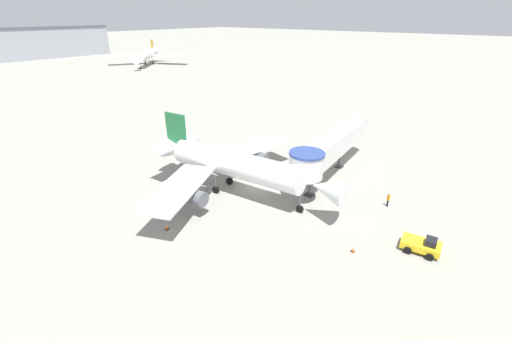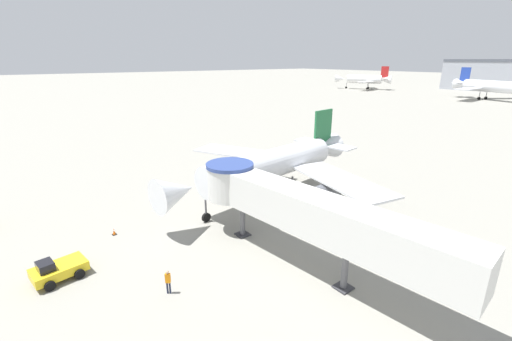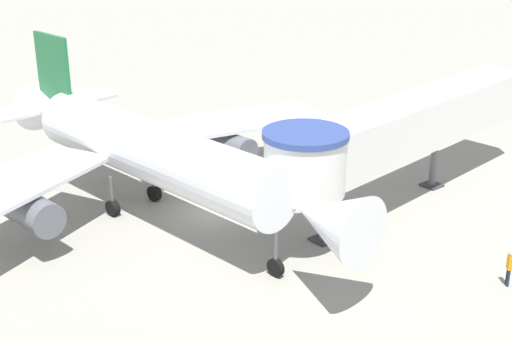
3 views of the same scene
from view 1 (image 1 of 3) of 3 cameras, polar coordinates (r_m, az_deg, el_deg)
name	(u,v)px [view 1 (image 1 of 3)]	position (r m, az deg, el deg)	size (l,w,h in m)	color
ground_plane	(257,187)	(44.39, 0.17, -2.75)	(800.00, 800.00, 0.00)	gray
main_airplane	(232,164)	(41.76, -4.06, 1.03)	(27.23, 25.90, 8.78)	silver
jet_bridge	(330,147)	(45.96, 12.28, 3.86)	(21.61, 5.54, 6.23)	silver
pushback_tug_yellow	(422,245)	(36.36, 25.91, -11.07)	(2.68, 3.67, 1.61)	yellow
traffic_cone_near_nose	(353,249)	(34.28, 15.84, -12.49)	(0.36, 0.36, 0.60)	black
traffic_cone_port_wing	(167,227)	(37.14, -14.62, -9.04)	(0.43, 0.43, 0.71)	black
ground_crew_marshaller	(388,199)	(42.48, 21.19, -4.41)	(0.36, 0.38, 1.73)	#1E2338
background_jet_gold_tail	(147,55)	(161.30, -17.76, 17.89)	(28.00, 28.51, 9.73)	white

